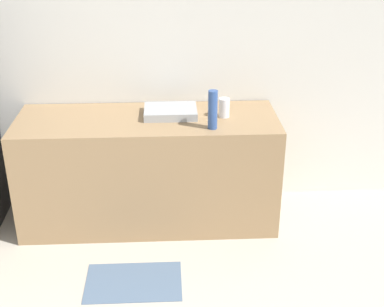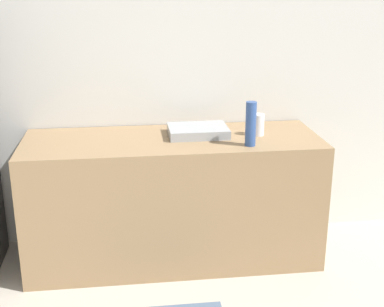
{
  "view_description": "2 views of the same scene",
  "coord_description": "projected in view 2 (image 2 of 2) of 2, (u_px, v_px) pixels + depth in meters",
  "views": [
    {
      "loc": [
        0.27,
        -0.95,
        2.36
      ],
      "look_at": [
        0.42,
        1.99,
        0.96
      ],
      "focal_mm": 50.0,
      "sensor_mm": 36.0,
      "label": 1
    },
    {
      "loc": [
        -0.19,
        -0.59,
        1.9
      ],
      "look_at": [
        0.18,
        2.24,
        0.95
      ],
      "focal_mm": 50.0,
      "sensor_mm": 36.0,
      "label": 2
    }
  ],
  "objects": [
    {
      "name": "counter",
      "position": [
        173.0,
        199.0,
        3.7
      ],
      "size": [
        1.98,
        0.71,
        0.88
      ],
      "primitive_type": "cube",
      "color": "#937551",
      "rests_on": "ground_plane"
    },
    {
      "name": "bottle_short",
      "position": [
        258.0,
        125.0,
        3.61
      ],
      "size": [
        0.08,
        0.08,
        0.15
      ],
      "primitive_type": "cylinder",
      "color": "silver",
      "rests_on": "counter"
    },
    {
      "name": "sink_basin",
      "position": [
        198.0,
        131.0,
        3.62
      ],
      "size": [
        0.4,
        0.3,
        0.06
      ],
      "primitive_type": "cube",
      "color": "#9EA3A8",
      "rests_on": "counter"
    },
    {
      "name": "wall_back",
      "position": [
        150.0,
        66.0,
        3.78
      ],
      "size": [
        8.0,
        0.06,
        2.6
      ],
      "primitive_type": "cube",
      "color": "silver",
      "rests_on": "ground_plane"
    },
    {
      "name": "bottle_tall",
      "position": [
        251.0,
        124.0,
        3.37
      ],
      "size": [
        0.07,
        0.07,
        0.28
      ],
      "primitive_type": "cylinder",
      "color": "#2D4C8C",
      "rests_on": "counter"
    }
  ]
}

